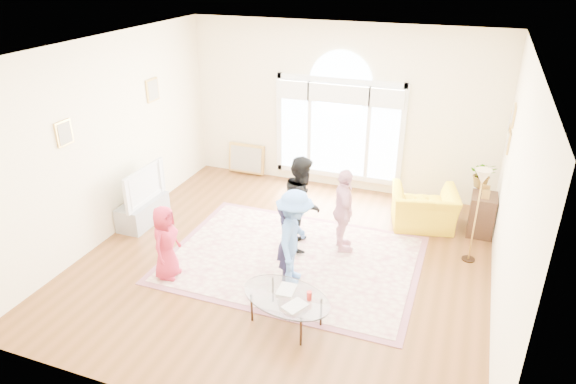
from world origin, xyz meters
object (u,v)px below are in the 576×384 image
(area_rug, at_px, (293,259))
(tv_console, at_px, (143,212))
(coffee_table, at_px, (286,297))
(armchair, at_px, (424,209))
(television, at_px, (140,184))

(area_rug, distance_m, tv_console, 2.88)
(coffee_table, distance_m, armchair, 3.46)
(area_rug, xyz_separation_m, tv_console, (-2.86, 0.23, 0.20))
(television, bearing_deg, area_rug, -4.51)
(tv_console, bearing_deg, coffee_table, -26.69)
(tv_console, distance_m, television, 0.52)
(television, height_order, armchair, television)
(armchair, bearing_deg, television, 5.27)
(television, relative_size, armchair, 1.03)
(tv_console, bearing_deg, television, -0.00)
(area_rug, bearing_deg, coffee_table, -73.46)
(area_rug, height_order, armchair, armchair)
(area_rug, relative_size, tv_console, 3.60)
(coffee_table, xyz_separation_m, armchair, (1.31, 3.20, -0.06))
(television, bearing_deg, coffee_table, -26.74)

